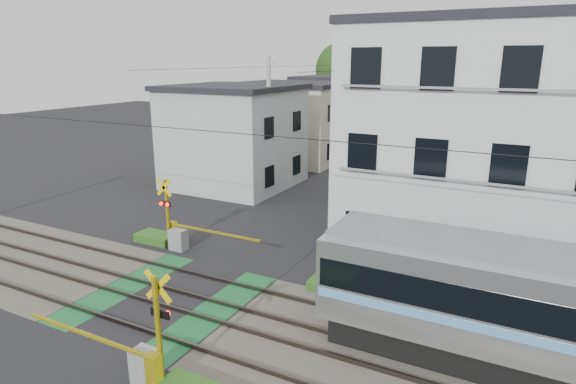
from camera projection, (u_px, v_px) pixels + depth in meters
The scene contains 11 objects.
ground at pixel (167, 299), 16.20m from camera, with size 120.00×120.00×0.00m, color black.
track_bed at pixel (167, 298), 16.19m from camera, with size 120.00×120.00×0.14m.
crossing_signal_near at pixel (147, 360), 11.73m from camera, with size 4.74×0.65×3.09m.
crossing_signal_far at pixel (177, 233), 20.28m from camera, with size 4.74×0.65×3.09m.
apartment_block at pixel (483, 140), 19.30m from camera, with size 10.20×8.36×9.30m.
houses_row at pixel (392, 120), 37.40m from camera, with size 22.07×31.35×6.80m.
tree_hill at pixel (452, 75), 55.18m from camera, with size 40.00×12.83×11.80m.
catenary at pixel (336, 222), 12.58m from camera, with size 60.00×5.04×7.00m.
utility_poles at pixel (364, 112), 35.26m from camera, with size 7.90×42.00×8.00m.
pedestrian at pixel (423, 138), 44.17m from camera, with size 0.60×0.39×1.64m, color black.
weed_patches at pixel (208, 307), 15.29m from camera, with size 10.25×8.80×0.40m.
Camera 1 is at (10.37, -11.13, 7.78)m, focal length 30.00 mm.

